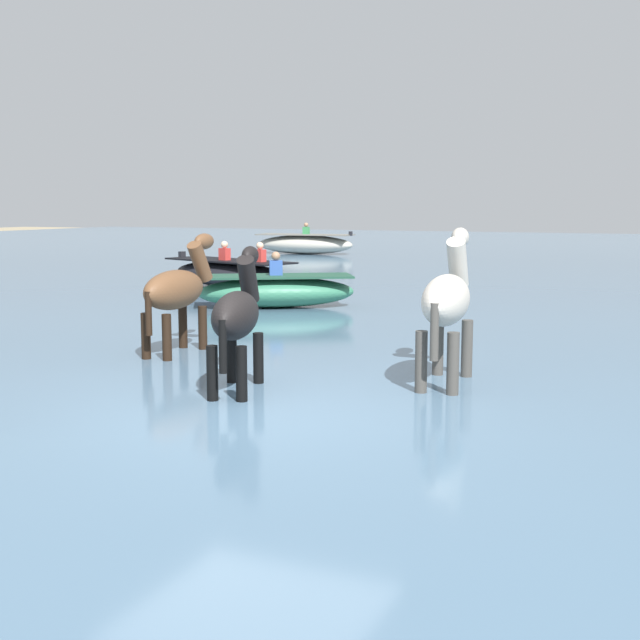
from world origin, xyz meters
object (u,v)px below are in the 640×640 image
object	(u,v)px
horse_lead_black	(237,319)
horse_trailing_bay	(177,293)
boat_distant_west	(305,244)
boat_mid_channel	(229,273)
boat_distant_east	(276,291)
horse_flank_pinto	(447,304)

from	to	relation	value
horse_lead_black	horse_trailing_bay	distance (m)	2.62
horse_lead_black	boat_distant_west	size ratio (longest dim) A/B	0.45
boat_mid_channel	boat_distant_east	world-z (taller)	boat_mid_channel
horse_trailing_bay	boat_distant_east	distance (m)	5.45
boat_distant_west	boat_distant_east	bearing A→B (deg)	-66.52
horse_flank_pinto	boat_distant_east	xyz separation A→B (m)	(-5.18, 5.68, -0.61)
horse_trailing_bay	boat_distant_west	world-z (taller)	horse_trailing_bay
boat_mid_channel	boat_distant_east	distance (m)	4.33
boat_mid_channel	boat_distant_west	size ratio (longest dim) A/B	0.96
horse_trailing_bay	horse_flank_pinto	world-z (taller)	horse_flank_pinto
boat_mid_channel	boat_distant_west	xyz separation A→B (m)	(-4.32, 13.59, 0.06)
horse_lead_black	boat_distant_east	size ratio (longest dim) A/B	0.57
horse_lead_black	boat_mid_channel	distance (m)	11.89
boat_distant_east	horse_flank_pinto	bearing A→B (deg)	-47.61
horse_flank_pinto	boat_distant_east	world-z (taller)	horse_flank_pinto
horse_trailing_bay	boat_distant_west	distance (m)	23.62
horse_trailing_bay	boat_distant_east	size ratio (longest dim) A/B	0.59
horse_lead_black	boat_mid_channel	world-z (taller)	horse_lead_black
boat_distant_east	boat_distant_west	bearing A→B (deg)	113.48
boat_mid_channel	boat_distant_west	bearing A→B (deg)	107.62
boat_mid_channel	horse_flank_pinto	bearing A→B (deg)	-47.36
horse_trailing_bay	boat_mid_channel	world-z (taller)	horse_trailing_bay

